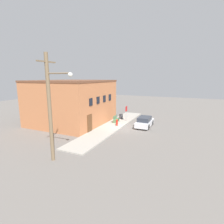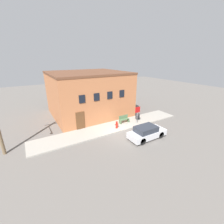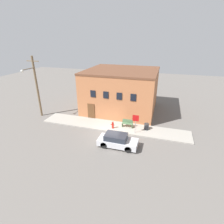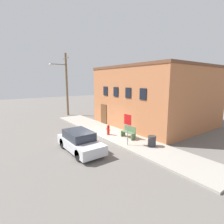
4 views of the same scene
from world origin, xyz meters
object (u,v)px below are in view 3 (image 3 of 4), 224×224
at_px(bench, 127,124).
at_px(utility_pole, 36,86).
at_px(parked_car, 117,141).
at_px(stop_sign, 136,120).
at_px(fire_hydrant, 113,125).
at_px(trash_bin, 146,126).

height_order(bench, utility_pole, utility_pole).
bearing_deg(utility_pole, parked_car, -18.54).
bearing_deg(stop_sign, bench, 135.27).
xyz_separation_m(stop_sign, parked_car, (-1.30, -3.09, -1.04)).
relative_size(bench, utility_pole, 0.16).
distance_m(fire_hydrant, stop_sign, 3.04).
bearing_deg(bench, utility_pole, -179.78).
height_order(trash_bin, utility_pole, utility_pole).
xyz_separation_m(bench, utility_pole, (-12.65, -0.05, 3.83)).
xyz_separation_m(fire_hydrant, trash_bin, (3.97, 0.98, -0.07)).
bearing_deg(bench, trash_bin, 2.88).
bearing_deg(stop_sign, trash_bin, 47.53).
bearing_deg(bench, parked_car, -91.84).
distance_m(stop_sign, utility_pole, 14.13).
relative_size(bench, trash_bin, 1.81).
height_order(bench, parked_car, parked_car).
xyz_separation_m(stop_sign, bench, (-1.17, 1.16, -1.12)).
bearing_deg(stop_sign, fire_hydrant, 174.01).
xyz_separation_m(stop_sign, utility_pole, (-13.82, 1.11, 2.71)).
xyz_separation_m(stop_sign, trash_bin, (1.16, 1.27, -1.21)).
bearing_deg(bench, fire_hydrant, -152.29).
bearing_deg(parked_car, utility_pole, 161.46).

